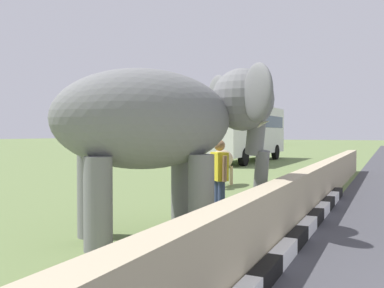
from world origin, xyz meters
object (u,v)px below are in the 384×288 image
Objects in this scene: person_handler at (219,175)px; cow_near at (221,160)px; bus_white at (244,129)px; elephant at (165,123)px.

person_handler reaches higher than cow_near.
cow_near is at bearing -164.88° from bus_white.
elephant is at bearing -165.38° from bus_white.
elephant is 7.04m from cow_near.
person_handler is 0.88× the size of cow_near.
person_handler is 0.17× the size of bus_white.
elephant is 2.05× the size of cow_near.
bus_white is 12.11m from cow_near.
bus_white is (18.38, 4.80, 0.11)m from elephant.
elephant is 19.00m from bus_white.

